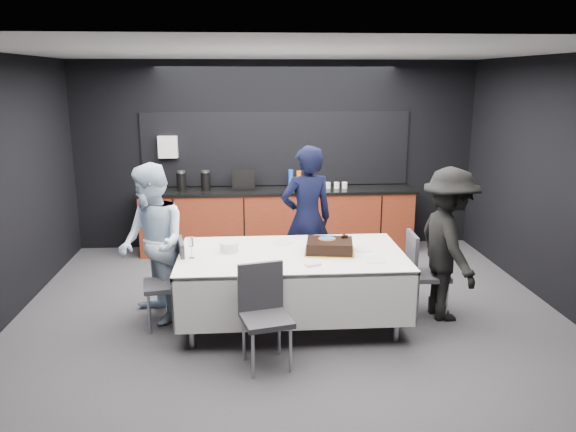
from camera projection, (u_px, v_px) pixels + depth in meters
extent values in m
plane|color=#414146|center=(289.00, 308.00, 6.38)|extent=(6.00, 6.00, 0.00)
cube|color=white|center=(289.00, 52.00, 5.70)|extent=(6.00, 5.00, 0.04)
cube|color=black|center=(276.00, 155.00, 8.46)|extent=(6.00, 0.04, 2.80)
cube|color=black|center=(318.00, 260.00, 3.62)|extent=(6.00, 0.04, 2.80)
cube|color=black|center=(1.00, 191.00, 5.83)|extent=(0.04, 5.00, 2.80)
cube|color=black|center=(556.00, 183.00, 6.26)|extent=(0.04, 5.00, 2.80)
cube|color=maroon|center=(278.00, 221.00, 8.40)|extent=(4.00, 0.60, 0.90)
cube|color=black|center=(278.00, 190.00, 8.29)|extent=(4.10, 0.64, 0.04)
cube|color=black|center=(276.00, 149.00, 8.42)|extent=(4.00, 0.03, 1.10)
cube|color=white|center=(168.00, 147.00, 8.24)|extent=(0.28, 0.12, 0.32)
cylinder|color=black|center=(181.00, 182.00, 8.15)|extent=(0.14, 0.14, 0.26)
cylinder|color=black|center=(206.00, 181.00, 8.18)|extent=(0.14, 0.14, 0.26)
cube|color=black|center=(243.00, 180.00, 8.21)|extent=(0.32, 0.24, 0.30)
cylinder|color=blue|center=(291.00, 179.00, 8.31)|extent=(0.07, 0.07, 0.28)
cylinder|color=orange|center=(299.00, 180.00, 8.32)|extent=(0.07, 0.07, 0.26)
cylinder|color=blue|center=(307.00, 180.00, 8.26)|extent=(0.07, 0.07, 0.28)
cylinder|color=white|center=(328.00, 185.00, 8.32)|extent=(0.08, 0.08, 0.09)
cylinder|color=white|center=(337.00, 185.00, 8.33)|extent=(0.08, 0.08, 0.09)
cylinder|color=white|center=(345.00, 185.00, 8.34)|extent=(0.08, 0.08, 0.09)
cylinder|color=#99999E|center=(181.00, 172.00, 8.12)|extent=(0.12, 0.12, 0.03)
cylinder|color=#99999E|center=(205.00, 172.00, 8.14)|extent=(0.12, 0.12, 0.03)
cylinder|color=#99999E|center=(191.00, 312.00, 5.35)|extent=(0.06, 0.06, 0.75)
cylinder|color=#99999E|center=(200.00, 276.00, 6.31)|extent=(0.06, 0.06, 0.75)
cylinder|color=#99999E|center=(397.00, 306.00, 5.49)|extent=(0.06, 0.06, 0.75)
cylinder|color=#99999E|center=(374.00, 271.00, 6.46)|extent=(0.06, 0.06, 0.75)
cube|color=white|center=(292.00, 255.00, 5.81)|extent=(2.32, 1.32, 0.04)
cube|color=white|center=(297.00, 303.00, 5.24)|extent=(2.32, 0.02, 0.55)
cube|color=white|center=(287.00, 259.00, 6.50)|extent=(2.32, 0.02, 0.55)
cube|color=white|center=(181.00, 282.00, 5.79)|extent=(0.02, 1.32, 0.55)
cube|color=white|center=(399.00, 276.00, 5.95)|extent=(0.02, 1.32, 0.55)
cube|color=#EFAE46|center=(329.00, 251.00, 5.83)|extent=(0.56, 0.48, 0.01)
cube|color=black|center=(330.00, 246.00, 5.82)|extent=(0.52, 0.44, 0.10)
cube|color=black|center=(330.00, 241.00, 5.81)|extent=(0.52, 0.44, 0.01)
cylinder|color=#DA5A12|center=(327.00, 239.00, 5.86)|extent=(0.18, 0.18, 0.00)
cylinder|color=blue|center=(327.00, 238.00, 5.86)|extent=(0.15, 0.15, 0.01)
sphere|color=black|center=(345.00, 235.00, 5.93)|extent=(0.04, 0.04, 0.04)
sphere|color=black|center=(347.00, 236.00, 5.89)|extent=(0.04, 0.04, 0.04)
sphere|color=black|center=(344.00, 236.00, 5.89)|extent=(0.04, 0.04, 0.04)
cylinder|color=white|center=(229.00, 247.00, 5.84)|extent=(0.20, 0.20, 0.10)
cylinder|color=white|center=(259.00, 266.00, 5.38)|extent=(0.18, 0.18, 0.01)
cylinder|color=white|center=(363.00, 250.00, 5.90)|extent=(0.20, 0.20, 0.01)
cylinder|color=white|center=(375.00, 260.00, 5.56)|extent=(0.21, 0.21, 0.01)
cylinder|color=white|center=(283.00, 242.00, 6.16)|extent=(0.22, 0.22, 0.01)
cube|color=white|center=(313.00, 264.00, 5.41)|extent=(0.17, 0.14, 0.02)
cylinder|color=white|center=(192.00, 258.00, 5.64)|extent=(0.06, 0.06, 0.00)
cylinder|color=white|center=(191.00, 252.00, 5.62)|extent=(0.01, 0.01, 0.12)
cylinder|color=white|center=(191.00, 241.00, 5.60)|extent=(0.05, 0.05, 0.10)
cube|color=#333338|center=(164.00, 285.00, 5.82)|extent=(0.49, 0.49, 0.05)
cube|color=#333338|center=(182.00, 261.00, 5.81)|extent=(0.12, 0.42, 0.45)
cylinder|color=#99999E|center=(148.00, 301.00, 5.99)|extent=(0.03, 0.03, 0.44)
cylinder|color=#99999E|center=(149.00, 314.00, 5.67)|extent=(0.03, 0.03, 0.44)
cylinder|color=#99999E|center=(181.00, 298.00, 6.08)|extent=(0.03, 0.03, 0.44)
cylinder|color=#99999E|center=(183.00, 310.00, 5.76)|extent=(0.03, 0.03, 0.44)
cube|color=#333338|center=(428.00, 275.00, 6.11)|extent=(0.44, 0.44, 0.05)
cube|color=#333338|center=(412.00, 253.00, 6.05)|extent=(0.06, 0.42, 0.45)
cylinder|color=#99999E|center=(447.00, 301.00, 6.01)|extent=(0.03, 0.03, 0.44)
cylinder|color=#99999E|center=(438.00, 289.00, 6.34)|extent=(0.03, 0.03, 0.44)
cylinder|color=#99999E|center=(415.00, 301.00, 6.00)|extent=(0.03, 0.03, 0.44)
cylinder|color=#99999E|center=(408.00, 289.00, 6.33)|extent=(0.03, 0.03, 0.44)
cube|color=#333338|center=(266.00, 320.00, 4.99)|extent=(0.51, 0.51, 0.05)
cube|color=#333338|center=(261.00, 286.00, 5.10)|extent=(0.42, 0.14, 0.45)
cylinder|color=#99999E|center=(253.00, 355.00, 4.84)|extent=(0.03, 0.03, 0.44)
cylinder|color=#99999E|center=(290.00, 349.00, 4.94)|extent=(0.03, 0.03, 0.44)
cylinder|color=#99999E|center=(244.00, 338.00, 5.15)|extent=(0.03, 0.03, 0.44)
cylinder|color=#99999E|center=(279.00, 333.00, 5.25)|extent=(0.03, 0.03, 0.44)
imported|color=black|center=(307.00, 219.00, 6.72)|extent=(0.73, 0.57, 1.78)
imported|color=silver|center=(152.00, 244.00, 5.88)|extent=(0.95, 1.03, 1.69)
imported|color=black|center=(448.00, 244.00, 5.95)|extent=(0.69, 1.10, 1.64)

